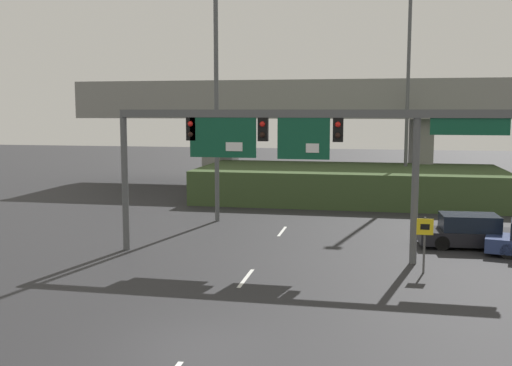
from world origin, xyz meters
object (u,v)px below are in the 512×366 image
Objects in this scene: highway_light_pole_near at (216,68)px; parked_sedan_near_right at (472,232)px; highway_light_pole_far at (408,68)px; speed_limit_sign at (425,237)px; signal_gantry at (287,138)px.

highway_light_pole_near is 3.30× the size of parked_sedan_near_right.
parked_sedan_near_right is at bearing -81.61° from highway_light_pole_far.
speed_limit_sign is 20.97m from highway_light_pole_far.
highway_light_pole_far is (10.41, 10.94, 0.57)m from highway_light_pole_near.
highway_light_pole_near is (-10.21, 8.69, 6.84)m from speed_limit_sign.
signal_gantry is at bearing 165.60° from speed_limit_sign.
highway_light_pole_far is at bearing 46.40° from highway_light_pole_near.
highway_light_pole_far reaches higher than parked_sedan_near_right.
parked_sedan_near_right is at bearing 24.05° from signal_gantry.
highway_light_pole_far reaches higher than highway_light_pole_near.
highway_light_pole_near is at bearing 139.60° from speed_limit_sign.
highway_light_pole_near is 15.19m from parked_sedan_near_right.
parked_sedan_near_right is at bearing -17.10° from highway_light_pole_near.
signal_gantry is 9.44m from parked_sedan_near_right.
highway_light_pole_far is 3.54× the size of parked_sedan_near_right.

